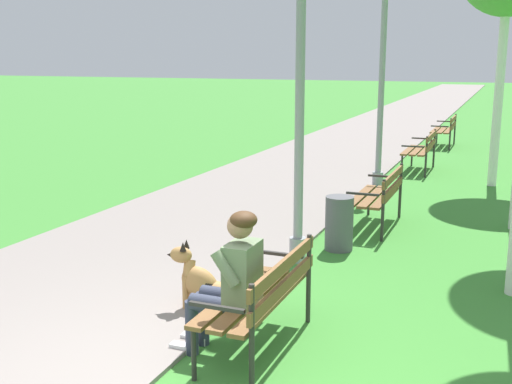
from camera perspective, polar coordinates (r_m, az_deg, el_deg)
paved_path at (r=27.98m, az=13.61°, el=6.88°), size 3.54×60.00×0.04m
park_bench_near at (r=5.34m, az=0.65°, el=-9.06°), size 0.55×1.50×0.85m
park_bench_mid at (r=9.27m, az=11.11°, el=-0.09°), size 0.55×1.50×0.85m
park_bench_far at (r=14.04m, az=14.75°, el=3.87°), size 0.55×1.50×0.85m
park_bench_furthest at (r=18.10m, az=16.77°, el=5.54°), size 0.55×1.50×0.85m
person_seated_on_near_bench at (r=5.18m, az=-2.33°, el=-7.76°), size 0.74×0.49×1.25m
dog_shepherd at (r=6.21m, az=-4.67°, el=-8.49°), size 0.83×0.32×0.71m
lamp_post_near at (r=7.34m, az=4.02°, el=11.31°), size 0.24×0.24×4.52m
lamp_post_mid at (r=11.96m, az=11.28°, el=9.70°), size 0.24×0.24×3.81m
litter_bin at (r=8.15m, az=7.52°, el=-2.82°), size 0.36×0.36×0.70m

